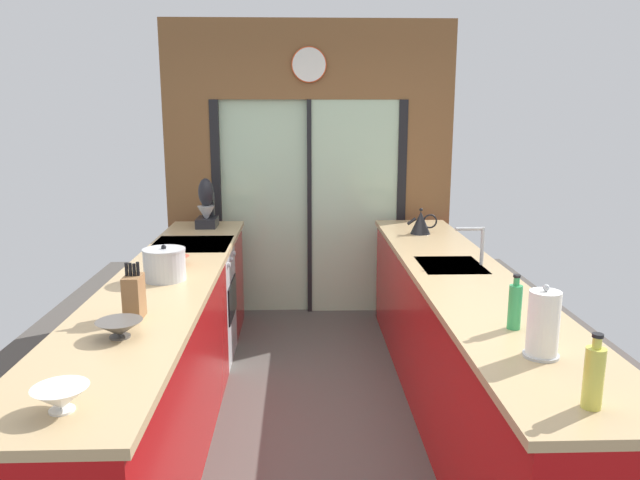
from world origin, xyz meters
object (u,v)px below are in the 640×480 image
at_px(mixing_bowl_near, 61,398).
at_px(soap_bottle_far, 515,306).
at_px(soap_bottle_near, 594,376).
at_px(oven_range, 194,303).
at_px(mixing_bowl_mid, 120,328).
at_px(kettle, 421,222).
at_px(paper_towel_roll, 543,325).
at_px(mixing_bowl_far, 177,260).
at_px(stand_mixer, 207,208).
at_px(knife_block, 134,296).
at_px(stock_pot, 165,264).

relative_size(mixing_bowl_near, soap_bottle_far, 0.74).
bearing_deg(soap_bottle_near, oven_range, 124.24).
bearing_deg(mixing_bowl_mid, kettle, 51.72).
height_order(mixing_bowl_near, paper_towel_roll, paper_towel_roll).
distance_m(oven_range, mixing_bowl_far, 0.82).
relative_size(mixing_bowl_mid, soap_bottle_near, 0.78).
relative_size(oven_range, mixing_bowl_near, 4.87).
bearing_deg(paper_towel_roll, mixing_bowl_near, -167.28).
bearing_deg(paper_towel_roll, stand_mixer, 121.58).
bearing_deg(mixing_bowl_mid, knife_block, 90.00).
height_order(knife_block, soap_bottle_far, knife_block).
distance_m(mixing_bowl_mid, paper_towel_roll, 1.80).
xyz_separation_m(knife_block, soap_bottle_near, (1.78, -0.97, 0.00)).
height_order(soap_bottle_near, soap_bottle_far, soap_bottle_near).
height_order(mixing_bowl_near, mixing_bowl_far, mixing_bowl_near).
relative_size(kettle, paper_towel_roll, 0.81).
distance_m(oven_range, mixing_bowl_mid, 2.00).
bearing_deg(mixing_bowl_far, stand_mixer, 90.00).
distance_m(mixing_bowl_near, soap_bottle_near, 1.78).
distance_m(mixing_bowl_mid, soap_bottle_near, 1.92).
height_order(knife_block, paper_towel_roll, paper_towel_roll).
bearing_deg(oven_range, paper_towel_roll, -50.82).
bearing_deg(paper_towel_roll, mixing_bowl_mid, 171.29).
bearing_deg(oven_range, mixing_bowl_mid, -89.45).
height_order(soap_bottle_far, paper_towel_roll, paper_towel_roll).
relative_size(mixing_bowl_near, kettle, 0.76).
height_order(knife_block, kettle, knife_block).
bearing_deg(knife_block, mixing_bowl_mid, -90.00).
bearing_deg(mixing_bowl_mid, mixing_bowl_near, -90.00).
distance_m(knife_block, kettle, 2.68).
distance_m(mixing_bowl_near, soap_bottle_far, 1.92).
bearing_deg(mixing_bowl_far, oven_range, 91.62).
relative_size(soap_bottle_near, soap_bottle_far, 1.03).
xyz_separation_m(oven_range, mixing_bowl_far, (0.02, -0.65, 0.50)).
bearing_deg(knife_block, stock_pot, 90.00).
bearing_deg(stand_mixer, stock_pot, -90.00).
relative_size(oven_range, mixing_bowl_far, 5.62).
bearing_deg(mixing_bowl_mid, stand_mixer, 90.00).
xyz_separation_m(mixing_bowl_near, stock_pot, (-0.00, 1.61, 0.05)).
height_order(oven_range, mixing_bowl_far, mixing_bowl_far).
bearing_deg(mixing_bowl_far, mixing_bowl_mid, -90.00).
distance_m(knife_block, stand_mixer, 2.37).
xyz_separation_m(mixing_bowl_mid, kettle, (1.78, 2.26, 0.05)).
xyz_separation_m(mixing_bowl_mid, stock_pot, (0.00, 0.93, 0.05)).
xyz_separation_m(mixing_bowl_near, soap_bottle_far, (1.78, 0.73, 0.06)).
distance_m(mixing_bowl_mid, knife_block, 0.27).
bearing_deg(soap_bottle_near, mixing_bowl_near, 178.89).
bearing_deg(mixing_bowl_mid, stock_pot, 90.00).
height_order(oven_range, knife_block, knife_block).
xyz_separation_m(mixing_bowl_far, stand_mixer, (0.00, 1.34, 0.13)).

